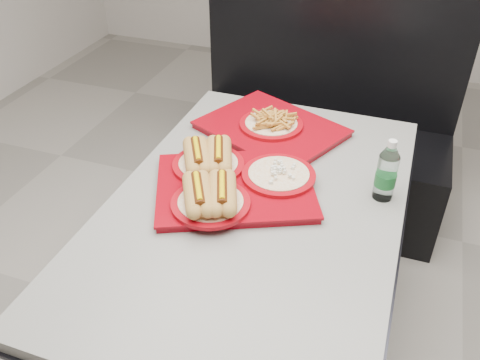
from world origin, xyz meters
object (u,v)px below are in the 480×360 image
(tray_near, at_px, (228,180))
(water_bottle, at_px, (386,174))
(tray_far, at_px, (271,126))
(booth_bench, at_px, (319,133))
(diner_table, at_px, (254,241))

(tray_near, xyz_separation_m, water_bottle, (0.48, 0.13, 0.05))
(tray_near, xyz_separation_m, tray_far, (0.02, 0.41, -0.01))
(booth_bench, xyz_separation_m, tray_near, (-0.10, -1.06, 0.39))
(tray_near, height_order, tray_far, tray_near)
(diner_table, distance_m, booth_bench, 1.11)
(diner_table, relative_size, booth_bench, 1.05)
(diner_table, height_order, tray_near, tray_near)
(booth_bench, relative_size, water_bottle, 6.43)
(tray_near, distance_m, tray_far, 0.41)
(tray_far, bearing_deg, tray_near, -93.22)
(booth_bench, bearing_deg, diner_table, -90.00)
(water_bottle, bearing_deg, booth_bench, 111.96)
(tray_far, height_order, water_bottle, water_bottle)
(booth_bench, height_order, water_bottle, booth_bench)
(diner_table, distance_m, water_bottle, 0.48)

